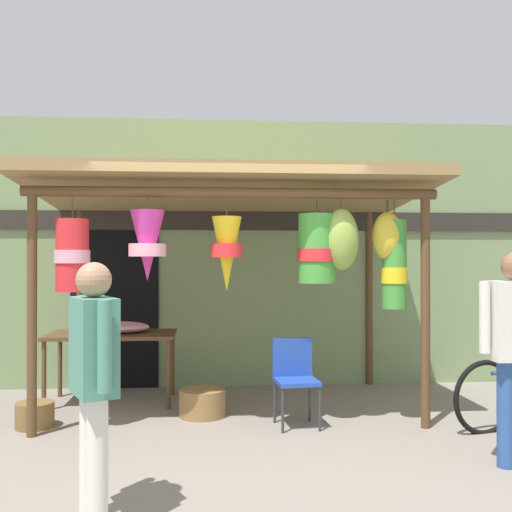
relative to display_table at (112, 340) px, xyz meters
name	(u,v)px	position (x,y,z in m)	size (l,w,h in m)	color
ground_plane	(230,438)	(1.30, -1.44, -0.71)	(30.00, 30.00, 0.00)	gray
shop_facade	(223,253)	(1.28, 0.90, 1.00)	(9.28, 0.29, 3.43)	#7A9360
market_stall_canopy	(236,210)	(1.39, -0.49, 1.45)	(4.21, 2.54, 2.53)	brown
display_table	(112,340)	(0.00, 0.00, 0.00)	(1.43, 0.79, 0.79)	brown
flower_heap_on_table	(122,327)	(0.11, -0.01, 0.14)	(0.65, 0.45, 0.13)	pink
folding_chair	(295,374)	(1.95, -1.07, -0.21)	(0.44, 0.44, 0.84)	#2347A8
wicker_basket_by_table	(202,403)	(1.03, -0.68, -0.57)	(0.48, 0.48, 0.28)	olive
wicker_basket_spare	(35,415)	(-0.58, -0.97, -0.59)	(0.37, 0.37, 0.24)	brown
vendor_in_orange	(94,370)	(0.40, -3.16, 0.23)	(0.37, 0.55, 1.61)	silver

